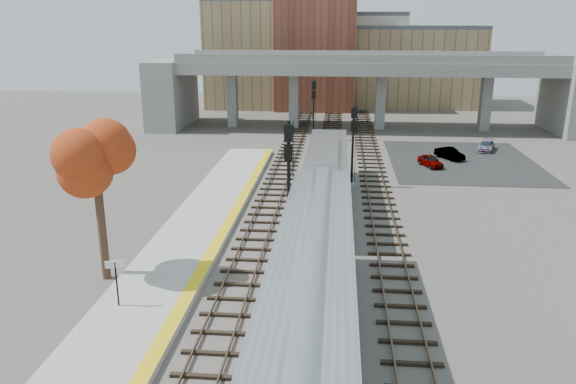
% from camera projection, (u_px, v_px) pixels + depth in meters
% --- Properties ---
extents(ground, '(160.00, 160.00, 0.00)m').
position_uv_depth(ground, '(300.00, 280.00, 29.83)').
color(ground, '#47423D').
rests_on(ground, ground).
extents(platform, '(4.50, 60.00, 0.35)m').
position_uv_depth(platform, '(167.00, 272.00, 30.41)').
color(platform, '#9E9E99').
rests_on(platform, ground).
extents(yellow_strip, '(0.70, 60.00, 0.01)m').
position_uv_depth(yellow_strip, '(201.00, 270.00, 30.19)').
color(yellow_strip, yellow).
rests_on(yellow_strip, platform).
extents(tracks, '(10.70, 95.00, 0.25)m').
position_uv_depth(tracks, '(325.00, 206.00, 41.63)').
color(tracks, black).
rests_on(tracks, ground).
extents(overpass, '(54.00, 12.00, 9.50)m').
position_uv_depth(overpass, '(365.00, 83.00, 70.58)').
color(overpass, slate).
rests_on(overpass, ground).
extents(buildings_far, '(43.00, 21.00, 20.60)m').
position_uv_depth(buildings_far, '(337.00, 56.00, 90.84)').
color(buildings_far, '#968057').
rests_on(buildings_far, ground).
extents(parking_lot, '(14.00, 18.00, 0.04)m').
position_uv_depth(parking_lot, '(462.00, 161.00, 55.28)').
color(parking_lot, black).
rests_on(parking_lot, ground).
extents(locomotive, '(3.02, 19.05, 4.10)m').
position_uv_depth(locomotive, '(326.00, 175.00, 41.47)').
color(locomotive, '#A8AAB2').
rests_on(locomotive, ground).
extents(coach, '(3.03, 25.00, 5.00)m').
position_uv_depth(coach, '(310.00, 329.00, 19.78)').
color(coach, '#A8AAB2').
rests_on(coach, ground).
extents(signal_mast_near, '(0.60, 0.64, 7.64)m').
position_uv_depth(signal_mast_near, '(289.00, 183.00, 33.72)').
color(signal_mast_near, '#9E9E99').
rests_on(signal_mast_near, ground).
extents(signal_mast_mid, '(0.60, 0.64, 6.77)m').
position_uv_depth(signal_mast_mid, '(353.00, 148.00, 45.82)').
color(signal_mast_mid, '#9E9E99').
rests_on(signal_mast_mid, ground).
extents(signal_mast_far, '(0.60, 0.64, 6.91)m').
position_uv_depth(signal_mast_far, '(313.00, 111.00, 64.03)').
color(signal_mast_far, '#9E9E99').
rests_on(signal_mast_far, ground).
extents(station_sign, '(0.89, 0.25, 2.27)m').
position_uv_depth(station_sign, '(116.00, 274.00, 26.00)').
color(station_sign, black).
rests_on(station_sign, platform).
extents(tree, '(3.60, 3.60, 8.77)m').
position_uv_depth(tree, '(95.00, 160.00, 28.20)').
color(tree, '#382619').
rests_on(tree, ground).
extents(car_a, '(2.37, 3.46, 1.09)m').
position_uv_depth(car_a, '(431.00, 161.00, 52.90)').
color(car_a, '#99999E').
rests_on(car_a, parking_lot).
extents(car_b, '(2.76, 3.51, 1.12)m').
position_uv_depth(car_b, '(450.00, 154.00, 55.78)').
color(car_b, '#99999E').
rests_on(car_b, parking_lot).
extents(car_c, '(2.67, 3.95, 1.06)m').
position_uv_depth(car_c, '(486.00, 146.00, 59.40)').
color(car_c, '#99999E').
rests_on(car_c, parking_lot).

